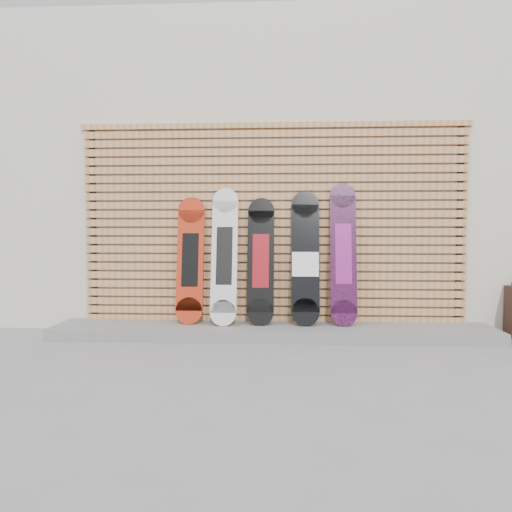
% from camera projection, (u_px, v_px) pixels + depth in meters
% --- Properties ---
extents(ground, '(80.00, 80.00, 0.00)m').
position_uv_depth(ground, '(287.00, 353.00, 4.57)').
color(ground, gray).
rests_on(ground, ground).
extents(building, '(12.00, 5.00, 3.60)m').
position_uv_depth(building, '(317.00, 188.00, 7.94)').
color(building, beige).
rests_on(building, ground).
extents(concrete_step, '(4.60, 0.70, 0.12)m').
position_uv_depth(concrete_step, '(272.00, 331.00, 5.25)').
color(concrete_step, slate).
rests_on(concrete_step, ground).
extents(slat_wall, '(4.26, 0.08, 2.29)m').
position_uv_depth(slat_wall, '(273.00, 223.00, 5.48)').
color(slat_wall, tan).
rests_on(slat_wall, ground).
extents(snowboard_0, '(0.29, 0.27, 1.37)m').
position_uv_depth(snowboard_0, '(190.00, 260.00, 5.39)').
color(snowboard_0, red).
rests_on(snowboard_0, concrete_step).
extents(snowboard_1, '(0.28, 0.34, 1.47)m').
position_uv_depth(snowboard_1, '(224.00, 256.00, 5.33)').
color(snowboard_1, silver).
rests_on(snowboard_1, concrete_step).
extents(snowboard_2, '(0.28, 0.30, 1.36)m').
position_uv_depth(snowboard_2, '(261.00, 261.00, 5.33)').
color(snowboard_2, black).
rests_on(snowboard_2, concrete_step).
extents(snowboard_3, '(0.30, 0.31, 1.43)m').
position_uv_depth(snowboard_3, '(305.00, 259.00, 5.30)').
color(snowboard_3, black).
rests_on(snowboard_3, concrete_step).
extents(snowboard_4, '(0.28, 0.30, 1.51)m').
position_uv_depth(snowboard_4, '(343.00, 254.00, 5.28)').
color(snowboard_4, black).
rests_on(snowboard_4, concrete_step).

